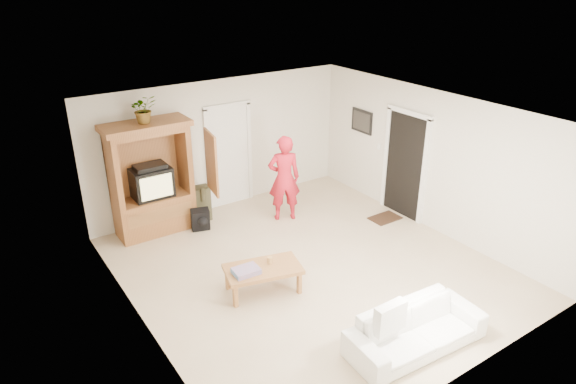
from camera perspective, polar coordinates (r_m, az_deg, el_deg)
name	(u,v)px	position (r m, az deg, el deg)	size (l,w,h in m)	color
floor	(309,267)	(8.58, 2.35, -8.38)	(6.00, 6.00, 0.00)	tan
ceiling	(312,114)	(7.52, 2.68, 8.61)	(6.00, 6.00, 0.00)	white
wall_back	(221,145)	(10.35, -7.45, 5.25)	(5.50, 5.50, 0.00)	silver
wall_front	(471,289)	(6.13, 19.68, -10.07)	(5.50, 5.50, 0.00)	silver
wall_left	(137,246)	(6.85, -16.42, -5.78)	(6.00, 6.00, 0.00)	silver
wall_right	(431,161)	(9.74, 15.65, 3.33)	(6.00, 6.00, 0.00)	silver
armoire	(153,186)	(9.63, -14.75, 0.69)	(1.82, 1.14, 2.10)	#92592D
door_back	(229,157)	(10.48, -6.57, 3.92)	(0.85, 0.05, 2.04)	white
doorway_right	(405,166)	(10.18, 12.87, 2.85)	(0.05, 0.90, 2.04)	black
framed_picture	(362,121)	(10.88, 8.21, 7.79)	(0.03, 0.60, 0.48)	black
doormat	(385,218)	(10.30, 10.72, -2.85)	(0.60, 0.40, 0.02)	#382316
plant	(144,109)	(9.14, -15.76, 8.87)	(0.44, 0.38, 0.48)	#4C7238
man	(284,178)	(9.80, -0.44, 1.54)	(0.62, 0.41, 1.70)	red
sofa	(416,329)	(7.05, 14.03, -14.60)	(1.88, 0.74, 0.55)	white
coffee_table	(263,270)	(7.82, -2.80, -8.69)	(1.26, 0.88, 0.42)	#A16737
towel	(246,271)	(7.65, -4.68, -8.74)	(0.38, 0.28, 0.08)	#C74243
candle	(270,260)	(7.87, -2.04, -7.55)	(0.08, 0.08, 0.10)	tan
backpack_black	(200,220)	(9.75, -9.71, -3.08)	(0.34, 0.20, 0.41)	black
backpack_olive	(200,203)	(10.10, -9.71, -1.25)	(0.36, 0.27, 0.69)	#47442B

